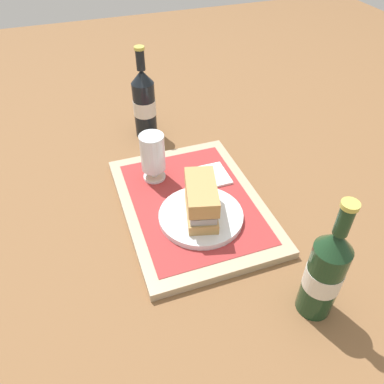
{
  "coord_description": "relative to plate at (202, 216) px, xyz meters",
  "views": [
    {
      "loc": [
        -0.63,
        0.22,
        0.64
      ],
      "look_at": [
        0.0,
        0.0,
        0.05
      ],
      "focal_mm": 35.81,
      "sensor_mm": 36.0,
      "label": 1
    }
  ],
  "objects": [
    {
      "name": "beer_bottle",
      "position": [
        0.41,
        0.02,
        0.08
      ],
      "size": [
        0.07,
        0.07,
        0.27
      ],
      "color": "black",
      "rests_on": "ground_plane"
    },
    {
      "name": "sandwich",
      "position": [
        0.0,
        -0.0,
        0.05
      ],
      "size": [
        0.14,
        0.09,
        0.08
      ],
      "rotation": [
        0.0,
        0.0,
        -0.26
      ],
      "color": "tan",
      "rests_on": "plate"
    },
    {
      "name": "placemat",
      "position": [
        0.06,
        0.0,
        -0.01
      ],
      "size": [
        0.38,
        0.27,
        0.0
      ],
      "primitive_type": "cube",
      "color": "#9E2D2D",
      "rests_on": "tray"
    },
    {
      "name": "beer_glass",
      "position": [
        0.18,
        0.06,
        0.06
      ],
      "size": [
        0.06,
        0.06,
        0.12
      ],
      "color": "silver",
      "rests_on": "placemat"
    },
    {
      "name": "napkin_folded",
      "position": [
        0.13,
        -0.08,
        -0.0
      ],
      "size": [
        0.09,
        0.07,
        0.01
      ],
      "primitive_type": "cube",
      "color": "white",
      "rests_on": "placemat"
    },
    {
      "name": "tray",
      "position": [
        0.06,
        0.0,
        -0.02
      ],
      "size": [
        0.44,
        0.32,
        0.02
      ],
      "primitive_type": "cube",
      "color": "tan",
      "rests_on": "ground_plane"
    },
    {
      "name": "second_bottle",
      "position": [
        -0.27,
        -0.12,
        0.08
      ],
      "size": [
        0.07,
        0.07,
        0.27
      ],
      "color": "#19381E",
      "rests_on": "ground_plane"
    },
    {
      "name": "ground_plane",
      "position": [
        0.06,
        0.0,
        -0.03
      ],
      "size": [
        3.0,
        3.0,
        0.0
      ],
      "primitive_type": "plane",
      "color": "brown"
    },
    {
      "name": "plate",
      "position": [
        0.0,
        0.0,
        0.0
      ],
      "size": [
        0.19,
        0.19,
        0.01
      ],
      "primitive_type": "cylinder",
      "color": "white",
      "rests_on": "placemat"
    }
  ]
}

